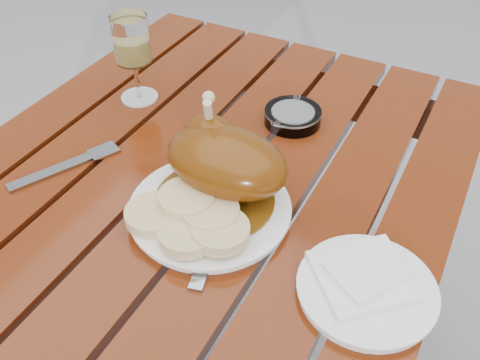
% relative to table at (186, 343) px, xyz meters
% --- Properties ---
extents(table, '(0.80, 1.20, 0.75)m').
position_rel_table_xyz_m(table, '(0.00, 0.00, 0.00)').
color(table, maroon).
rests_on(table, ground).
extents(dinner_plate, '(0.26, 0.26, 0.02)m').
position_rel_table_xyz_m(dinner_plate, '(0.06, 0.02, 0.38)').
color(dinner_plate, white).
rests_on(dinner_plate, table).
extents(roast_duck, '(0.20, 0.19, 0.14)m').
position_rel_table_xyz_m(roast_duck, '(0.06, 0.07, 0.44)').
color(roast_duck, '#5A340A').
rests_on(roast_duck, dinner_plate).
extents(bread_dumplings, '(0.19, 0.13, 0.03)m').
position_rel_table_xyz_m(bread_dumplings, '(0.06, -0.03, 0.41)').
color(bread_dumplings, '#D8B684').
rests_on(bread_dumplings, dinner_plate).
extents(wine_glass, '(0.09, 0.09, 0.17)m').
position_rel_table_xyz_m(wine_glass, '(-0.23, 0.24, 0.46)').
color(wine_glass, tan).
rests_on(wine_glass, table).
extents(side_plate, '(0.20, 0.20, 0.01)m').
position_rel_table_xyz_m(side_plate, '(0.32, -0.01, 0.38)').
color(side_plate, white).
rests_on(side_plate, table).
extents(napkin, '(0.16, 0.16, 0.01)m').
position_rel_table_xyz_m(napkin, '(0.31, -0.00, 0.40)').
color(napkin, white).
rests_on(napkin, side_plate).
extents(ashtray, '(0.13, 0.13, 0.03)m').
position_rel_table_xyz_m(ashtray, '(0.07, 0.30, 0.39)').
color(ashtray, '#B2B7BC').
rests_on(ashtray, table).
extents(fork, '(0.10, 0.17, 0.01)m').
position_rel_table_xyz_m(fork, '(-0.22, -0.01, 0.38)').
color(fork, gray).
rests_on(fork, table).
extents(knife, '(0.07, 0.21, 0.01)m').
position_rel_table_xyz_m(knife, '(0.09, -0.02, 0.38)').
color(knife, gray).
rests_on(knife, table).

